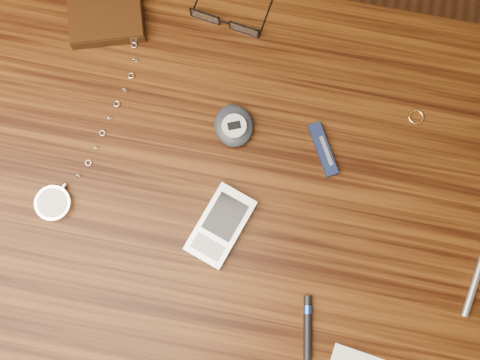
# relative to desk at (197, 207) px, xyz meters

# --- Properties ---
(ground) EXTENTS (3.80, 3.80, 0.00)m
(ground) POSITION_rel_desk_xyz_m (0.00, 0.00, -0.65)
(ground) COLOR #472814
(ground) RESTS_ON ground
(desk) EXTENTS (1.00, 0.70, 0.75)m
(desk) POSITION_rel_desk_xyz_m (0.00, 0.00, 0.00)
(desk) COLOR #3C1F09
(desk) RESTS_ON ground
(wallet_and_card) EXTENTS (0.13, 0.16, 0.02)m
(wallet_and_card) POSITION_rel_desk_xyz_m (-0.19, 0.25, 0.11)
(wallet_and_card) COLOR black
(wallet_and_card) RESTS_ON desk
(eyeglasses) EXTENTS (0.13, 0.13, 0.02)m
(eyeglasses) POSITION_rel_desk_xyz_m (-0.01, 0.28, 0.11)
(eyeglasses) COLOR black
(eyeglasses) RESTS_ON desk
(gold_ring) EXTENTS (0.03, 0.03, 0.00)m
(gold_ring) POSITION_rel_desk_xyz_m (0.30, 0.18, 0.10)
(gold_ring) COLOR #E5B962
(gold_ring) RESTS_ON desk
(pocket_watch) EXTENTS (0.10, 0.31, 0.02)m
(pocket_watch) POSITION_rel_desk_xyz_m (-0.19, -0.04, 0.11)
(pocket_watch) COLOR silver
(pocket_watch) RESTS_ON desk
(pda_phone) EXTENTS (0.09, 0.12, 0.02)m
(pda_phone) POSITION_rel_desk_xyz_m (0.05, -0.03, 0.11)
(pda_phone) COLOR silver
(pda_phone) RESTS_ON desk
(pedometer) EXTENTS (0.08, 0.08, 0.03)m
(pedometer) POSITION_rel_desk_xyz_m (0.04, 0.11, 0.11)
(pedometer) COLOR #1F232B
(pedometer) RESTS_ON desk
(pocket_knife) EXTENTS (0.06, 0.08, 0.01)m
(pocket_knife) POSITION_rel_desk_xyz_m (0.17, 0.11, 0.11)
(pocket_knife) COLOR #0E1A3D
(pocket_knife) RESTS_ON desk
(silver_pen) EXTENTS (0.03, 0.13, 0.01)m
(silver_pen) POSITION_rel_desk_xyz_m (0.42, -0.02, 0.11)
(silver_pen) COLOR #AAABAF
(silver_pen) RESTS_ON desk
(black_blue_pen) EXTENTS (0.03, 0.09, 0.01)m
(black_blue_pen) POSITION_rel_desk_xyz_m (0.20, -0.15, 0.11)
(black_blue_pen) COLOR black
(black_blue_pen) RESTS_ON desk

